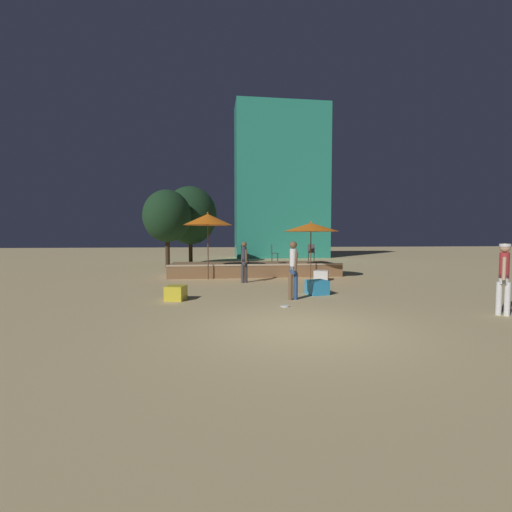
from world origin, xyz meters
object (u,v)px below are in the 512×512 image
patio_umbrella_1 (311,227)px  cube_seat_1 (321,275)px  person_0 (293,267)px  frisbee_disc (285,306)px  bistro_chair_2 (273,251)px  background_tree_1 (167,216)px  cube_seat_2 (317,287)px  bistro_chair_1 (243,252)px  cube_seat_0 (176,293)px  person_1 (504,275)px  patio_umbrella_0 (208,220)px  bistro_chair_0 (311,251)px  person_2 (244,260)px  background_tree_0 (190,215)px

patio_umbrella_1 → cube_seat_1: patio_umbrella_1 is taller
person_0 → frisbee_disc: size_ratio=7.47×
cube_seat_1 → person_0: bearing=-117.5°
bistro_chair_2 → background_tree_1: background_tree_1 is taller
cube_seat_2 → bistro_chair_1: size_ratio=0.82×
cube_seat_0 → person_0: 3.69m
bistro_chair_2 → patio_umbrella_1: bearing=-133.1°
person_1 → bistro_chair_2: size_ratio=1.98×
patio_umbrella_0 → background_tree_1: bearing=111.4°
background_tree_1 → person_1: bearing=-56.4°
bistro_chair_0 → person_1: bearing=119.7°
cube_seat_1 → person_0: (-2.39, -4.59, 0.78)m
patio_umbrella_1 → person_0: bearing=-111.6°
bistro_chair_0 → background_tree_1: size_ratio=0.18×
bistro_chair_1 → background_tree_1: bearing=44.4°
patio_umbrella_0 → person_0: patio_umbrella_0 is taller
person_2 → patio_umbrella_0: bearing=-65.1°
person_0 → bistro_chair_1: person_0 is taller
bistro_chair_2 → cube_seat_0: bearing=152.1°
person_1 → person_2: (-5.77, 6.88, -0.07)m
patio_umbrella_0 → bistro_chair_1: bearing=31.3°
person_2 → bistro_chair_2: (1.75, 2.86, 0.26)m
cube_seat_0 → bistro_chair_2: 7.90m
person_2 → cube_seat_1: bearing=162.9°
person_1 → bistro_chair_2: 10.53m
patio_umbrella_0 → frisbee_disc: 7.39m
bistro_chair_0 → bistro_chair_2: (-2.17, -0.53, 0.00)m
bistro_chair_0 → cube_seat_2: bearing=94.7°
cube_seat_2 → frisbee_disc: (-1.51, -1.89, -0.22)m
cube_seat_2 → patio_umbrella_0: bearing=128.7°
patio_umbrella_0 → background_tree_1: background_tree_1 is taller
cube_seat_2 → bistro_chair_0: (1.75, 6.67, 0.97)m
patio_umbrella_1 → background_tree_0: bearing=122.4°
cube_seat_2 → person_1: (3.60, -3.59, 0.77)m
cube_seat_0 → person_1: (8.22, -3.12, 0.79)m
bistro_chair_2 → background_tree_0: background_tree_0 is taller
cube_seat_2 → background_tree_0: background_tree_0 is taller
patio_umbrella_1 → bistro_chair_2: 2.53m
bistro_chair_2 → background_tree_1: bearing=53.0°
cube_seat_0 → bistro_chair_1: (2.63, 6.13, 0.98)m
person_2 → background_tree_1: background_tree_1 is taller
person_2 → background_tree_0: (-2.92, 10.94, 2.57)m
cube_seat_1 → patio_umbrella_0: bearing=170.1°
person_1 → bistro_chair_0: 10.43m
bistro_chair_1 → frisbee_disc: bistro_chair_1 is taller
patio_umbrella_0 → background_tree_0: bearing=98.2°
cube_seat_0 → person_0: (3.59, -0.39, 0.78)m
person_2 → bistro_chair_0: person_2 is taller
bistro_chair_0 → person_2: bearing=60.2°
cube_seat_0 → bistro_chair_2: bearing=57.6°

